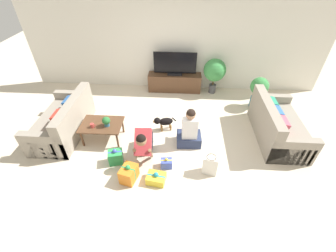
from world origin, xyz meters
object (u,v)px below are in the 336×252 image
coffee_table (102,126)px  person_sitting (189,132)px  gift_box_a (156,178)px  tabletop_plant (106,121)px  sofa_right (277,126)px  dog (164,122)px  gift_box_d (166,163)px  sofa_left (64,122)px  gift_box_c (116,157)px  mug (92,125)px  potted_plant_back_right (215,71)px  gift_bag_a (210,165)px  tv_console (175,82)px  potted_plant_corner_right (259,89)px  person_kneeling (144,143)px  tv (175,65)px  gift_box_b (129,174)px

coffee_table → person_sitting: (1.90, -0.05, -0.03)m
gift_box_a → tabletop_plant: 1.63m
sofa_right → person_sitting: person_sitting is taller
dog → gift_box_d: bearing=-6.4°
sofa_left → coffee_table: bearing=79.2°
gift_box_a → gift_box_c: (-0.85, 0.42, 0.06)m
mug → potted_plant_back_right: bearing=40.5°
gift_bag_a → gift_box_d: bearing=173.9°
sofa_left → gift_box_d: (2.40, -0.92, -0.21)m
person_sitting → gift_bag_a: person_sitting is taller
gift_box_a → mug: size_ratio=3.12×
tv_console → potted_plant_corner_right: (2.21, -0.73, 0.26)m
sofa_left → tv_console: sofa_left is taller
sofa_right → mug: bearing=96.5°
gift_box_a → gift_box_c: gift_box_c is taller
potted_plant_corner_right → tabletop_plant: size_ratio=3.77×
gift_box_a → mug: mug is taller
potted_plant_back_right → gift_bag_a: 3.12m
gift_bag_a → tv_console: bearing=104.4°
sofa_left → gift_box_d: sofa_left is taller
mug → person_kneeling: bearing=-16.8°
tv → person_sitting: bearing=-80.1°
tabletop_plant → gift_box_a: bearing=-42.4°
potted_plant_back_right → dog: 2.29m
coffee_table → dog: 1.38m
gift_box_a → gift_box_d: bearing=65.9°
gift_box_a → gift_bag_a: gift_bag_a is taller
sofa_left → gift_box_c: 1.64m
tv → gift_box_d: bearing=-90.6°
potted_plant_back_right → gift_box_d: 3.25m
sofa_left → potted_plant_back_right: size_ratio=1.72×
coffee_table → gift_box_d: size_ratio=3.72×
gift_box_a → mug: 1.79m
sofa_left → gift_box_a: size_ratio=4.68×
potted_plant_back_right → gift_box_d: potted_plant_back_right is taller
coffee_table → tv_console: (1.49, 2.29, -0.12)m
dog → mug: size_ratio=4.44×
gift_box_a → gift_bag_a: size_ratio=0.88×
gift_box_d → potted_plant_back_right: bearing=68.9°
gift_box_d → tv_console: bearing=89.4°
tv_console → gift_box_d: size_ratio=6.44×
potted_plant_back_right → person_kneeling: potted_plant_back_right is taller
person_kneeling → gift_bag_a: person_kneeling is taller
gift_box_b → tabletop_plant: bearing=122.1°
sofa_left → gift_bag_a: (3.23, -1.01, -0.10)m
tv_console → tabletop_plant: bearing=-120.0°
gift_bag_a → coffee_table: bearing=160.2°
potted_plant_corner_right → person_kneeling: size_ratio=1.01×
potted_plant_back_right → gift_box_a: (-1.32, -3.34, -0.60)m
dog → gift_bag_a: gift_bag_a is taller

